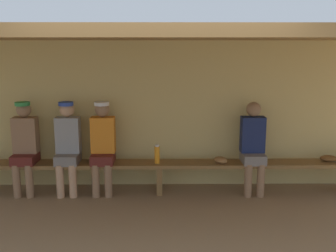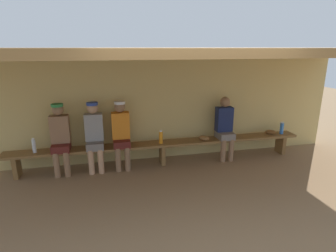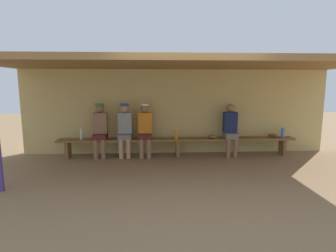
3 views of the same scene
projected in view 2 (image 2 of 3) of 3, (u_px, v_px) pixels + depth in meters
The scene contains 13 objects.
ground_plane at pixel (182, 203), 4.25m from camera, with size 24.00×24.00×0.00m, color #8C6D4C.
back_wall at pixel (158, 107), 5.82m from camera, with size 8.00×0.20×2.20m, color tan.
dugout_roof at pixel (172, 52), 4.28m from camera, with size 8.00×2.80×0.12m, color olive.
bench at pixel (162, 146), 5.60m from camera, with size 6.00×0.36×0.46m.
player_in_white at pixel (121, 132), 5.33m from camera, with size 0.34×0.42×1.34m.
player_near_post at pixel (94, 133), 5.22m from camera, with size 0.34×0.42×1.34m.
player_in_blue at pixel (225, 126), 5.80m from camera, with size 0.34×0.42×1.34m.
player_with_sunglasses at pixel (60, 136), 5.09m from camera, with size 0.34×0.42×1.34m.
water_bottle_blue at pixel (282, 128), 6.11m from camera, with size 0.08×0.08×0.27m.
water_bottle_clear at pixel (161, 137), 5.50m from camera, with size 0.08×0.08×0.27m.
water_bottle_orange at pixel (34, 146), 5.02m from camera, with size 0.06×0.06×0.28m.
baseball_glove_worn at pixel (270, 132), 6.12m from camera, with size 0.24×0.17×0.09m, color brown.
baseball_glove_dark_brown at pixel (204, 138), 5.72m from camera, with size 0.24×0.17×0.09m, color olive.
Camera 2 is at (-1.05, -3.61, 2.33)m, focal length 29.32 mm.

